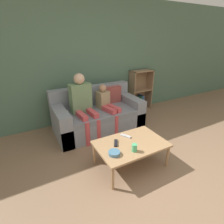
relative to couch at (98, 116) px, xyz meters
name	(u,v)px	position (x,y,z in m)	size (l,w,h in m)	color
ground_plane	(170,189)	(0.14, -1.93, -0.30)	(22.00, 22.00, 0.00)	#84664C
wall_back	(91,62)	(0.14, 0.62, 1.00)	(12.00, 0.06, 2.60)	#4C6B56
couch	(98,116)	(0.00, 0.00, 0.00)	(1.75, 0.91, 0.86)	gray
bookshelf	(139,94)	(1.38, 0.47, 0.13)	(0.58, 0.28, 1.04)	#8E7051
coffee_table	(131,145)	(-0.04, -1.27, 0.05)	(1.02, 0.67, 0.38)	#A87F56
person_adult	(82,101)	(-0.34, -0.08, 0.41)	(0.41, 0.65, 1.21)	#C6474C
person_child	(108,106)	(0.16, -0.14, 0.25)	(0.34, 0.65, 0.95)	#C6474C
cup_near	(134,148)	(-0.11, -1.46, 0.14)	(0.07, 0.07, 0.11)	#4CB77A
tv_remote_0	(116,143)	(-0.24, -1.18, 0.10)	(0.13, 0.17, 0.02)	black
tv_remote_1	(126,136)	(-0.01, -1.09, 0.10)	(0.13, 0.17, 0.02)	#B7B7BC
snack_bowl	(114,153)	(-0.39, -1.39, 0.11)	(0.16, 0.16, 0.05)	teal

